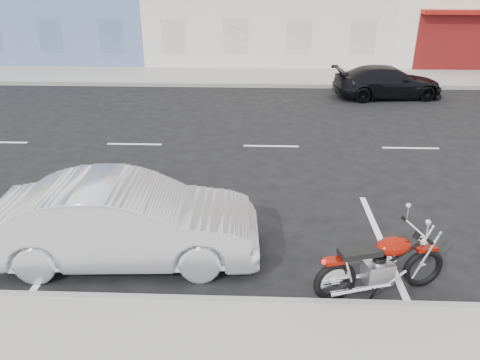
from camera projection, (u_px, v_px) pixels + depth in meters
name	position (u px, v px, depth m)	size (l,w,h in m)	color
ground	(340.00, 147.00, 13.47)	(120.00, 120.00, 0.00)	black
sidewalk_far	(202.00, 76.00, 21.50)	(80.00, 3.40, 0.15)	gray
curb_near	(88.00, 299.00, 7.28)	(80.00, 0.12, 0.16)	gray
curb_far	(197.00, 85.00, 19.96)	(80.00, 0.12, 0.16)	gray
motorcycle	(426.00, 259.00, 7.49)	(2.19, 0.93, 1.12)	black
sedan_silver	(126.00, 221.00, 8.12)	(1.60, 4.59, 1.51)	#B2B4BA
car_far	(388.00, 82.00, 18.20)	(1.71, 4.20, 1.22)	black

